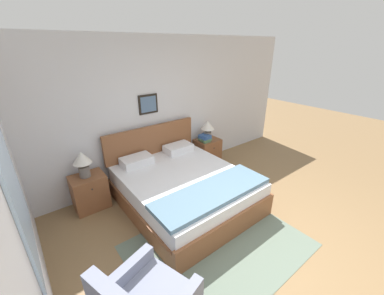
# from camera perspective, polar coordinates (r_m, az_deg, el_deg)

# --- Properties ---
(ground_plane) EXTENTS (16.00, 16.00, 0.00)m
(ground_plane) POSITION_cam_1_polar(r_m,az_deg,el_deg) (3.33, 20.17, -25.07)
(ground_plane) COLOR olive
(wall_back) EXTENTS (6.83, 0.09, 2.60)m
(wall_back) POSITION_cam_1_polar(r_m,az_deg,el_deg) (4.43, -8.93, 8.67)
(wall_back) COLOR silver
(wall_back) RESTS_ON ground_plane
(wall_left) EXTENTS (0.08, 5.17, 2.60)m
(wall_left) POSITION_cam_1_polar(r_m,az_deg,el_deg) (2.60, -37.69, -7.55)
(wall_left) COLOR silver
(wall_left) RESTS_ON ground_plane
(area_rug_main) EXTENTS (2.19, 1.66, 0.01)m
(area_rug_main) POSITION_cam_1_polar(r_m,az_deg,el_deg) (3.37, 6.51, -22.57)
(area_rug_main) COLOR slate
(area_rug_main) RESTS_ON ground_plane
(bed) EXTENTS (1.80, 2.10, 1.08)m
(bed) POSITION_cam_1_polar(r_m,az_deg,el_deg) (3.89, -1.98, -9.63)
(bed) COLOR brown
(bed) RESTS_ON ground_plane
(nightstand_near_window) EXTENTS (0.51, 0.43, 0.56)m
(nightstand_near_window) POSITION_cam_1_polar(r_m,az_deg,el_deg) (4.14, -23.53, -9.81)
(nightstand_near_window) COLOR brown
(nightstand_near_window) RESTS_ON ground_plane
(nightstand_by_door) EXTENTS (0.51, 0.43, 0.56)m
(nightstand_by_door) POSITION_cam_1_polar(r_m,az_deg,el_deg) (5.15, 3.72, -0.98)
(nightstand_by_door) COLOR brown
(nightstand_by_door) RESTS_ON ground_plane
(table_lamp_near_window) EXTENTS (0.28, 0.28, 0.42)m
(table_lamp_near_window) POSITION_cam_1_polar(r_m,az_deg,el_deg) (3.89, -25.06, -2.97)
(table_lamp_near_window) COLOR slate
(table_lamp_near_window) RESTS_ON nightstand_near_window
(table_lamp_by_door) EXTENTS (0.28, 0.28, 0.42)m
(table_lamp_by_door) POSITION_cam_1_polar(r_m,az_deg,el_deg) (4.96, 3.81, 4.86)
(table_lamp_by_door) COLOR slate
(table_lamp_by_door) RESTS_ON nightstand_by_door
(book_thick_bottom) EXTENTS (0.17, 0.21, 0.04)m
(book_thick_bottom) POSITION_cam_1_polar(r_m,az_deg,el_deg) (4.93, 3.12, 1.69)
(book_thick_bottom) COLOR #4C7551
(book_thick_bottom) RESTS_ON nightstand_by_door
(book_hardcover_middle) EXTENTS (0.22, 0.24, 0.03)m
(book_hardcover_middle) POSITION_cam_1_polar(r_m,az_deg,el_deg) (4.92, 3.13, 2.06)
(book_hardcover_middle) COLOR #4C7551
(book_hardcover_middle) RESTS_ON book_thick_bottom
(book_novel_upper) EXTENTS (0.21, 0.22, 0.04)m
(book_novel_upper) POSITION_cam_1_polar(r_m,az_deg,el_deg) (4.91, 3.14, 2.45)
(book_novel_upper) COLOR #335693
(book_novel_upper) RESTS_ON book_hardcover_middle
(book_slim_near_top) EXTENTS (0.21, 0.25, 0.04)m
(book_slim_near_top) POSITION_cam_1_polar(r_m,az_deg,el_deg) (4.89, 3.15, 2.86)
(book_slim_near_top) COLOR #335693
(book_slim_near_top) RESTS_ON book_novel_upper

